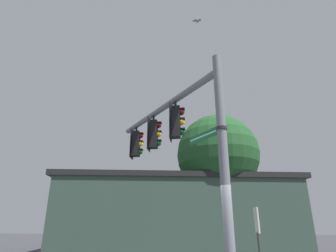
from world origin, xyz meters
TOP-DOWN VIEW (x-y plane):
  - signal_pole at (0.00, 0.00)m, footprint 0.24×0.24m
  - mast_arm at (-2.37, -1.86)m, footprint 4.88×3.89m
  - traffic_light_nearest_pole at (-1.66, -1.28)m, footprint 0.54×0.49m
  - traffic_light_mid_inner at (-2.85, -2.22)m, footprint 0.54×0.49m
  - traffic_light_mid_outer at (-4.04, -3.15)m, footprint 0.54×0.49m
  - street_name_sign at (-0.32, -0.25)m, footprint 1.18×0.97m
  - bird_flying at (-2.15, -0.46)m, footprint 0.28×0.36m
  - storefront_building at (-10.55, -1.94)m, footprint 8.31×15.03m
  - tree_by_storefront at (-10.27, 0.62)m, footprint 5.09×5.09m
  - historical_marker at (-2.57, 1.12)m, footprint 0.60×0.08m

SIDE VIEW (x-z plane):
  - historical_marker at x=-2.57m, z-range 0.34..2.47m
  - storefront_building at x=-10.55m, z-range 0.01..4.34m
  - signal_pole at x=0.00m, z-range 0.00..6.06m
  - street_name_sign at x=-0.32m, z-range 3.81..4.03m
  - traffic_light_nearest_pole at x=-1.66m, z-range 4.12..5.43m
  - traffic_light_mid_inner at x=-2.85m, z-range 4.12..5.43m
  - traffic_light_mid_outer at x=-4.04m, z-range 4.12..5.43m
  - mast_arm at x=-2.37m, z-range 5.48..5.69m
  - tree_by_storefront at x=-10.27m, z-range 1.57..9.83m
  - bird_flying at x=-2.15m, z-range 9.16..9.28m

